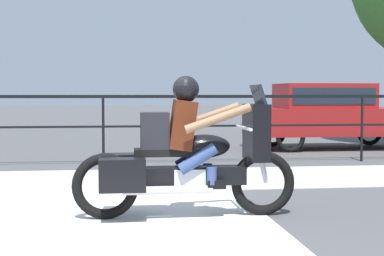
{
  "coord_description": "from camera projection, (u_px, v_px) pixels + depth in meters",
  "views": [
    {
      "loc": [
        0.28,
        -5.81,
        1.36
      ],
      "look_at": [
        1.3,
        2.31,
        0.87
      ],
      "focal_mm": 55.0,
      "sensor_mm": 36.0,
      "label": 1
    }
  ],
  "objects": [
    {
      "name": "ground_plane",
      "position": [
        90.0,
        231.0,
        5.8
      ],
      "size": [
        120.0,
        120.0,
        0.0
      ],
      "primitive_type": "plane",
      "color": "#4C4C4F"
    },
    {
      "name": "sidewalk_band",
      "position": [
        101.0,
        180.0,
        9.17
      ],
      "size": [
        44.0,
        2.4,
        0.01
      ],
      "primitive_type": "cube",
      "color": "#B7B2A8",
      "rests_on": "ground"
    },
    {
      "name": "crosswalk_band",
      "position": [
        114.0,
        234.0,
        5.63
      ],
      "size": [
        3.36,
        6.0,
        0.01
      ],
      "primitive_type": "cube",
      "color": "silver",
      "rests_on": "ground"
    },
    {
      "name": "fence_railing",
      "position": [
        103.0,
        110.0,
        11.04
      ],
      "size": [
        36.0,
        0.05,
        1.33
      ],
      "color": "black",
      "rests_on": "ground"
    },
    {
      "name": "motorcycle",
      "position": [
        185.0,
        155.0,
        6.4
      ],
      "size": [
        2.45,
        0.76,
        1.55
      ],
      "rotation": [
        0.0,
        0.0,
        0.04
      ],
      "color": "black",
      "rests_on": "ground"
    },
    {
      "name": "parked_car",
      "position": [
        329.0,
        112.0,
        14.34
      ],
      "size": [
        4.18,
        1.69,
        1.59
      ],
      "rotation": [
        0.0,
        0.0,
        0.06
      ],
      "color": "maroon",
      "rests_on": "ground"
    }
  ]
}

